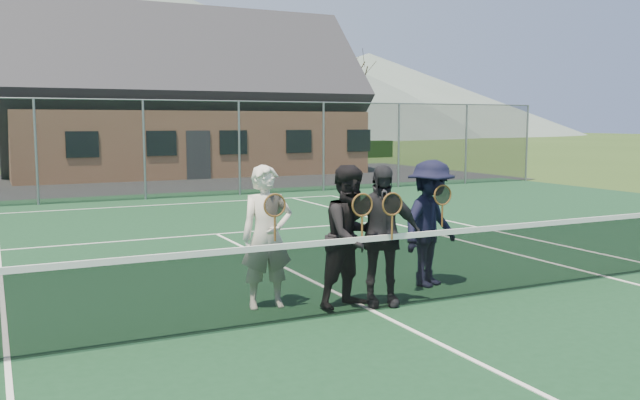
% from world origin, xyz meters
% --- Properties ---
extents(ground, '(220.00, 220.00, 0.00)m').
position_xyz_m(ground, '(0.00, 20.00, 0.00)').
color(ground, '#2C4619').
rests_on(ground, ground).
extents(court_surface, '(30.00, 30.00, 0.02)m').
position_xyz_m(court_surface, '(0.00, 0.00, 0.01)').
color(court_surface, '#14381E').
rests_on(court_surface, ground).
extents(hedge_row, '(40.00, 1.20, 1.10)m').
position_xyz_m(hedge_row, '(0.00, 32.00, 0.55)').
color(hedge_row, black).
rests_on(hedge_row, ground).
extents(hill_centre, '(120.00, 120.00, 22.00)m').
position_xyz_m(hill_centre, '(20.00, 95.00, 11.00)').
color(hill_centre, '#586A5F').
rests_on(hill_centre, ground).
extents(hill_east, '(90.00, 90.00, 14.00)m').
position_xyz_m(hill_east, '(55.00, 95.00, 7.00)').
color(hill_east, slate).
rests_on(hill_east, ground).
extents(court_markings, '(11.03, 23.83, 0.01)m').
position_xyz_m(court_markings, '(0.00, 0.00, 0.02)').
color(court_markings, white).
rests_on(court_markings, court_surface).
extents(tennis_net, '(11.68, 0.08, 1.10)m').
position_xyz_m(tennis_net, '(0.00, 0.00, 0.54)').
color(tennis_net, slate).
rests_on(tennis_net, ground).
extents(perimeter_fence, '(30.07, 0.07, 3.02)m').
position_xyz_m(perimeter_fence, '(0.00, 13.50, 1.52)').
color(perimeter_fence, slate).
rests_on(perimeter_fence, ground).
extents(clubhouse, '(15.60, 8.20, 7.70)m').
position_xyz_m(clubhouse, '(4.00, 24.00, 3.99)').
color(clubhouse, '#9E6B4C').
rests_on(clubhouse, ground).
extents(tree_c, '(3.20, 3.20, 7.77)m').
position_xyz_m(tree_c, '(2.00, 33.00, 5.79)').
color(tree_c, '#392814').
rests_on(tree_c, ground).
extents(tree_d, '(3.20, 3.20, 7.77)m').
position_xyz_m(tree_d, '(12.00, 33.00, 5.79)').
color(tree_d, '#342113').
rests_on(tree_d, ground).
extents(tree_e, '(3.20, 3.20, 7.77)m').
position_xyz_m(tree_e, '(18.00, 33.00, 5.79)').
color(tree_e, '#382814').
rests_on(tree_e, ground).
extents(player_a, '(0.71, 0.54, 1.80)m').
position_xyz_m(player_a, '(-1.10, 0.74, 0.92)').
color(player_a, silver).
rests_on(player_a, court_surface).
extents(player_b, '(1.02, 0.89, 1.80)m').
position_xyz_m(player_b, '(-0.13, 0.30, 0.92)').
color(player_b, black).
rests_on(player_b, court_surface).
extents(player_c, '(1.14, 0.76, 1.80)m').
position_xyz_m(player_c, '(0.24, 0.21, 0.92)').
color(player_c, '#222327').
rests_on(player_c, court_surface).
extents(player_d, '(1.33, 1.07, 1.80)m').
position_xyz_m(player_d, '(1.41, 0.78, 0.92)').
color(player_d, black).
rests_on(player_d, court_surface).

